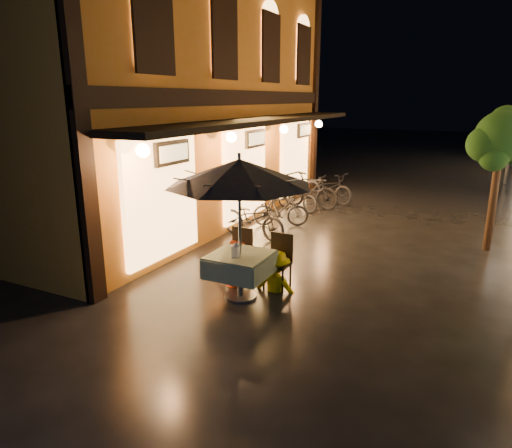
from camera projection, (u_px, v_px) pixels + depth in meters
The scene contains 15 objects.
ground at pixel (319, 308), 7.38m from camera, with size 90.00×90.00×0.00m, color black.
west_building at pixel (170, 82), 12.30m from camera, with size 5.90×11.40×7.40m.
street_tree at pixel (502, 141), 9.60m from camera, with size 1.43×1.20×3.15m.
cafe_table at pixel (240, 265), 7.66m from camera, with size 0.99×0.99×0.78m.
patio_umbrella at pixel (239, 173), 7.24m from camera, with size 2.40×2.40×2.46m.
cafe_chair_left at pixel (240, 251), 8.48m from camera, with size 0.42×0.42×0.97m.
cafe_chair_right at pixel (279, 258), 8.13m from camera, with size 0.42×0.42×0.97m.
table_lantern at pixel (236, 249), 7.44m from camera, with size 0.16×0.16×0.25m.
person_orange at pixel (234, 241), 8.25m from camera, with size 0.77×0.60×1.58m, color red.
person_yellow at pixel (276, 252), 7.94m from camera, with size 0.90×0.52×1.40m, color #F1D200.
bicycle_0 at pixel (253, 218), 11.02m from camera, with size 0.64×1.85×0.97m, color #232329.
bicycle_1 at pixel (280, 210), 12.04m from camera, with size 0.42×1.47×0.88m, color #232329.
bicycle_2 at pixel (297, 196), 13.77m from camera, with size 0.56×1.60×0.84m, color black.
bicycle_3 at pixel (310, 191), 13.98m from camera, with size 0.52×1.83×1.10m, color black.
bicycle_4 at pixel (328, 187), 14.79m from camera, with size 0.66×1.88×0.99m, color black.
Camera 1 is at (2.09, -6.50, 3.29)m, focal length 32.00 mm.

